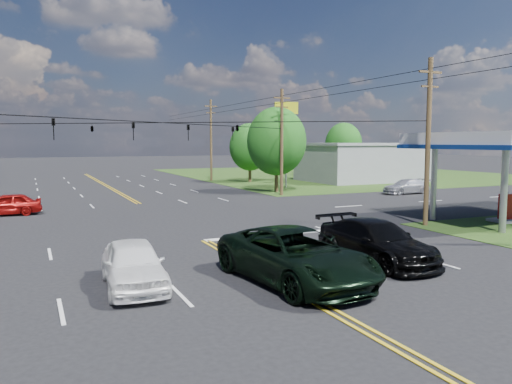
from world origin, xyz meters
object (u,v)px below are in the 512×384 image
pole_se (428,140)px  pickup_dkgreen (296,256)px  retail_ne (362,163)px  suv_black (376,242)px  tree_right_a (277,141)px  tree_far_r (344,144)px  pole_right_far (211,139)px  tree_right_b (250,147)px  pickup_white (133,264)px  pole_ne (282,141)px

pole_se → pickup_dkgreen: 14.95m
retail_ne → suv_black: retail_ne is taller
pickup_dkgreen → suv_black: pickup_dkgreen is taller
tree_right_a → tree_far_r: 26.91m
pole_se → pickup_dkgreen: bearing=-150.2°
pole_right_far → tree_right_b: pole_right_far is taller
tree_right_b → pickup_white: bearing=-118.8°
tree_far_r → pickup_dkgreen: size_ratio=1.14×
pickup_dkgreen → tree_right_b: bearing=62.2°
retail_ne → pole_right_far: (-17.00, 8.00, 2.97)m
pole_ne → tree_far_r: 29.70m
pole_right_far → tree_right_a: bearing=-86.4°
pickup_dkgreen → pole_ne: bearing=57.5°
pole_right_far → pickup_dkgreen: (-12.50, -44.17, -4.24)m
retail_ne → tree_right_a: 18.09m
pole_ne → suv_black: 25.66m
retail_ne → pickup_dkgreen: bearing=-129.2°
tree_right_b → pole_se: bearing=-96.1°
tree_right_b → retail_ne: bearing=-16.5°
pickup_dkgreen → pickup_white: bearing=156.0°
pole_ne → suv_black: bearing=-108.8°
pole_ne → suv_black: (-8.18, -23.98, -4.07)m
tree_right_b → pickup_white: tree_right_b is taller
tree_right_b → tree_far_r: (17.50, 6.00, 0.33)m
pole_right_far → pole_ne: bearing=-90.0°
retail_ne → pole_se: (-17.00, -29.00, 2.72)m
pole_se → suv_black: size_ratio=1.63×
pole_right_far → tree_far_r: (21.00, 2.00, -0.62)m
pickup_dkgreen → pickup_white: (-5.16, 1.67, -0.14)m
pole_ne → pickup_white: size_ratio=2.04×
retail_ne → pole_se: pole_se is taller
pole_se → tree_right_a: size_ratio=1.16×
retail_ne → pole_ne: pole_ne is taller
pole_ne → pickup_dkgreen: bearing=-116.4°
tree_far_r → pickup_white: (-38.66, -44.50, -3.75)m
tree_right_b → pickup_white: 44.06m
pole_se → pickup_dkgreen: (-12.50, -7.17, -3.99)m
tree_right_a → tree_far_r: (20.00, 18.00, -0.33)m
tree_far_r → pickup_white: tree_far_r is taller
tree_right_b → tree_far_r: bearing=18.9°
tree_right_b → tree_right_a: bearing=-101.8°
pole_right_far → suv_black: size_ratio=1.72×
pole_se → tree_right_b: 33.19m
pole_se → pole_ne: same height
pole_se → suv_black: bearing=-143.8°
pole_se → tree_far_r: 44.30m
retail_ne → tree_right_a: bearing=-153.4°
pole_ne → tree_right_b: bearing=76.9°
pickup_white → tree_right_b: bearing=65.2°
tree_right_a → pickup_white: 32.66m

